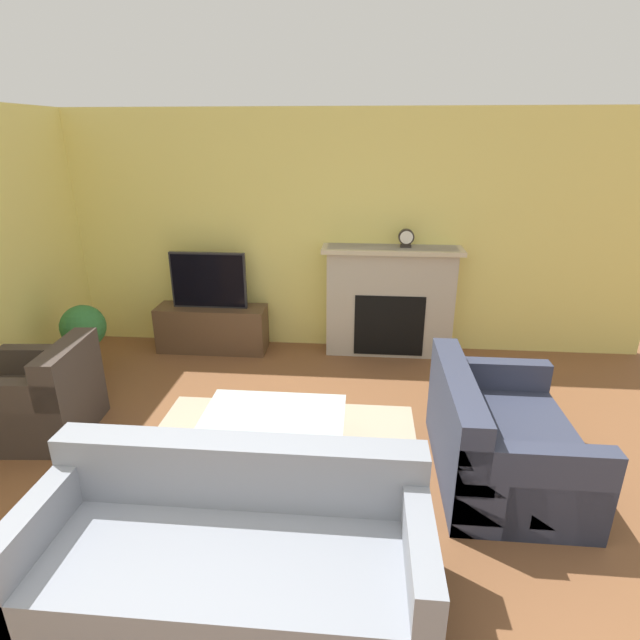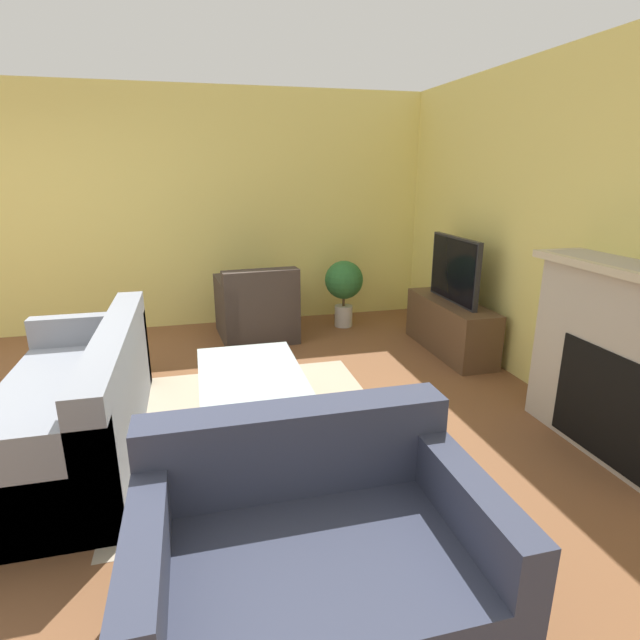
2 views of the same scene
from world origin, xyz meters
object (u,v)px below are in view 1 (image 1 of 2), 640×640
(coffee_table, at_px, (273,420))
(mantel_clock, at_px, (406,238))
(potted_plant, at_px, (84,331))
(tv, at_px, (209,280))
(couch_loveseat, at_px, (498,441))
(armchair_by_window, at_px, (40,402))
(couch_sectional, at_px, (230,556))

(coffee_table, distance_m, mantel_clock, 2.69)
(coffee_table, bearing_deg, potted_plant, 148.53)
(tv, bearing_deg, couch_loveseat, -37.04)
(armchair_by_window, distance_m, coffee_table, 2.08)
(couch_sectional, height_order, armchair_by_window, same)
(couch_sectional, height_order, mantel_clock, mantel_clock)
(tv, relative_size, couch_sectional, 0.41)
(couch_sectional, relative_size, armchair_by_window, 2.28)
(tv, xyz_separation_m, potted_plant, (-1.10, -0.81, -0.34))
(mantel_clock, bearing_deg, coffee_table, -115.70)
(couch_sectional, distance_m, mantel_clock, 3.78)
(couch_sectional, bearing_deg, armchair_by_window, 144.06)
(armchair_by_window, relative_size, coffee_table, 0.88)
(couch_loveseat, relative_size, coffee_table, 1.30)
(couch_sectional, relative_size, couch_loveseat, 1.54)
(coffee_table, relative_size, potted_plant, 1.34)
(couch_loveseat, relative_size, armchair_by_window, 1.48)
(couch_loveseat, bearing_deg, potted_plant, 71.54)
(tv, xyz_separation_m, couch_loveseat, (2.79, -2.10, -0.57))
(coffee_table, bearing_deg, couch_sectional, -91.61)
(couch_loveseat, distance_m, coffee_table, 1.68)
(couch_sectional, xyz_separation_m, couch_loveseat, (1.70, 1.23, -0.00))
(armchair_by_window, xyz_separation_m, potted_plant, (-0.16, 1.06, 0.22))
(couch_sectional, bearing_deg, tv, 108.04)
(potted_plant, bearing_deg, couch_loveseat, -18.46)
(couch_loveseat, bearing_deg, couch_sectional, 125.80)
(coffee_table, height_order, mantel_clock, mantel_clock)
(couch_loveseat, relative_size, potted_plant, 1.74)
(couch_sectional, xyz_separation_m, mantel_clock, (1.13, 3.44, 1.07))
(armchair_by_window, height_order, potted_plant, armchair_by_window)
(couch_sectional, bearing_deg, coffee_table, 88.39)
(tv, height_order, potted_plant, tv)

